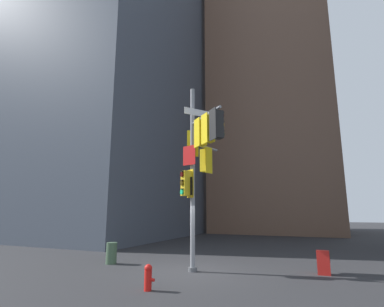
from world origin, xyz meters
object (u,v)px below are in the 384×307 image
object	(u,v)px
signal_pole_assembly	(199,155)
fire_hydrant	(148,277)
trash_bin	(111,253)
newspaper_box	(323,263)

from	to	relation	value
signal_pole_assembly	fire_hydrant	distance (m)	5.02
signal_pole_assembly	trash_bin	bearing A→B (deg)	175.29
signal_pole_assembly	fire_hydrant	xyz separation A→B (m)	(-0.51, -2.82, -4.13)
newspaper_box	trash_bin	size ratio (longest dim) A/B	0.93
fire_hydrant	trash_bin	xyz separation A→B (m)	(-3.86, 3.18, 0.07)
newspaper_box	trash_bin	distance (m)	8.72
signal_pole_assembly	trash_bin	size ratio (longest dim) A/B	8.20
fire_hydrant	newspaper_box	distance (m)	6.52
signal_pole_assembly	fire_hydrant	size ratio (longest dim) A/B	10.05
fire_hydrant	trash_bin	size ratio (longest dim) A/B	0.82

